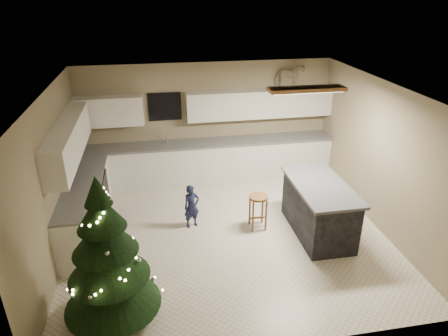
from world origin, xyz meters
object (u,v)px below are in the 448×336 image
(island, at_px, (319,209))
(toddler, at_px, (192,206))
(bar_stool, at_px, (258,204))
(rocking_horse, at_px, (290,76))
(christmas_tree, at_px, (108,263))

(island, distance_m, toddler, 2.26)
(bar_stool, xyz_separation_m, rocking_horse, (1.20, 2.19, 1.79))
(christmas_tree, height_order, toddler, christmas_tree)
(christmas_tree, xyz_separation_m, rocking_horse, (3.64, 3.92, 1.42))
(toddler, bearing_deg, bar_stool, -30.70)
(island, height_order, rocking_horse, rocking_horse)
(christmas_tree, height_order, rocking_horse, rocking_horse)
(bar_stool, bearing_deg, toddler, 167.80)
(christmas_tree, bearing_deg, toddler, 57.64)
(island, height_order, toddler, island)
(island, xyz_separation_m, christmas_tree, (-3.44, -1.40, 0.38))
(christmas_tree, distance_m, rocking_horse, 5.53)
(bar_stool, relative_size, rocking_horse, 1.06)
(island, xyz_separation_m, rocking_horse, (0.19, 2.52, 1.80))
(island, xyz_separation_m, toddler, (-2.18, 0.59, -0.07))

